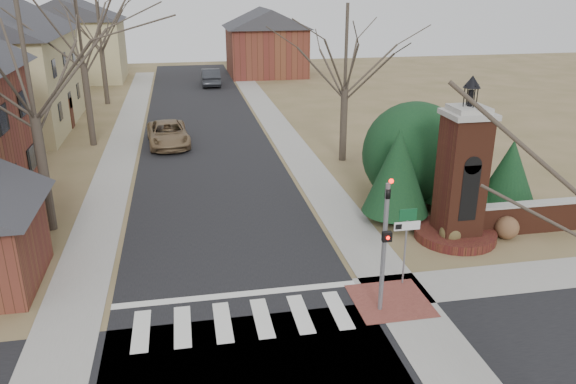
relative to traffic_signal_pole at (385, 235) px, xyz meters
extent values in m
plane|color=brown|center=(-4.30, -0.57, -2.59)|extent=(120.00, 120.00, 0.00)
cube|color=black|center=(-4.30, 21.43, -2.58)|extent=(8.00, 70.00, 0.01)
cube|color=silver|center=(-4.30, 0.23, -2.58)|extent=(8.00, 2.20, 0.02)
cube|color=silver|center=(-4.30, 1.73, -2.58)|extent=(8.00, 0.35, 0.02)
cube|color=gray|center=(0.90, 21.43, -2.58)|extent=(2.00, 60.00, 0.02)
cube|color=gray|center=(-9.50, 21.43, -2.58)|extent=(2.00, 60.00, 0.02)
cube|color=brown|center=(0.50, 0.43, -2.57)|extent=(2.40, 2.40, 0.02)
cylinder|color=slate|center=(0.00, 0.03, -0.49)|extent=(0.14, 0.14, 4.20)
imported|color=black|center=(0.00, 0.03, 1.46)|extent=(0.15, 0.18, 0.90)
sphere|color=#FF0C05|center=(0.00, -0.19, 1.76)|extent=(0.14, 0.14, 0.14)
cube|color=black|center=(0.00, -0.15, 0.01)|extent=(0.28, 0.16, 0.30)
sphere|color=#FF0C05|center=(0.00, -0.24, 0.01)|extent=(0.11, 0.11, 0.11)
cylinder|color=slate|center=(1.30, 1.43, -1.29)|extent=(0.06, 0.06, 2.60)
cube|color=silver|center=(1.30, 1.41, -0.44)|extent=(0.90, 0.03, 0.30)
cube|color=black|center=(1.00, 1.39, -0.44)|extent=(0.22, 0.02, 0.18)
cube|color=#0F4925|center=(1.30, 1.41, -0.04)|extent=(0.60, 0.03, 0.40)
cylinder|color=#542718|center=(4.70, 4.43, -2.41)|extent=(3.20, 3.20, 0.36)
cube|color=#542718|center=(4.70, 4.43, -0.09)|extent=(1.50, 1.50, 5.00)
cube|color=black|center=(4.70, 3.71, -0.39)|extent=(0.70, 0.10, 2.20)
cube|color=gray|center=(4.70, 4.43, 2.46)|extent=(1.70, 1.70, 0.20)
cube|color=gray|center=(4.70, 4.43, 2.66)|extent=(1.30, 1.30, 0.20)
cylinder|color=black|center=(4.70, 4.43, 3.06)|extent=(0.20, 0.20, 0.60)
cone|color=black|center=(4.70, 4.43, 3.66)|extent=(0.64, 0.64, 0.45)
cube|color=#542718|center=(9.20, 4.43, -1.99)|extent=(7.50, 0.40, 1.20)
cube|color=gray|center=(9.20, 4.43, -1.34)|extent=(7.50, 0.50, 0.10)
cube|color=tan|center=(-16.30, 47.43, 0.41)|extent=(10.00, 8.00, 6.00)
cube|color=tan|center=(-19.10, 45.83, 4.40)|extent=(0.75, 0.75, 3.08)
cube|color=brown|center=(3.70, 47.43, -0.09)|extent=(8.00, 8.00, 5.00)
cube|color=brown|center=(1.46, 45.83, 3.31)|extent=(0.75, 0.75, 2.80)
cylinder|color=#473D33|center=(2.90, 6.43, -2.34)|extent=(0.20, 0.20, 0.50)
cone|color=black|center=(2.90, 6.43, -0.29)|extent=(2.80, 2.80, 3.60)
cylinder|color=#473D33|center=(6.20, 7.63, -2.34)|extent=(0.20, 0.20, 0.50)
cone|color=black|center=(6.20, 7.63, 0.01)|extent=(3.40, 3.40, 4.20)
cylinder|color=#473D33|center=(8.20, 6.63, -2.34)|extent=(0.20, 0.20, 0.50)
cone|color=black|center=(8.20, 6.63, -0.69)|extent=(2.40, 2.40, 2.80)
sphere|color=black|center=(4.70, 8.93, -0.19)|extent=(4.80, 4.80, 4.80)
cylinder|color=#473D33|center=(-11.30, 8.43, -0.17)|extent=(0.40, 0.40, 4.83)
cylinder|color=#473D33|center=(-11.30, 21.43, -0.07)|extent=(0.40, 0.40, 5.04)
cylinder|color=#473D33|center=(-11.80, 34.43, -0.38)|extent=(0.40, 0.40, 4.41)
cylinder|color=#473D33|center=(3.20, 15.43, -0.49)|extent=(0.40, 0.40, 4.20)
imported|color=olive|center=(-6.64, 20.47, -1.86)|extent=(2.84, 5.42, 1.46)
imported|color=#2C2E33|center=(-2.70, 41.75, -1.76)|extent=(1.81, 5.04, 1.65)
sphere|color=brown|center=(4.30, 4.03, -2.15)|extent=(0.87, 0.87, 0.87)
sphere|color=brown|center=(6.70, 4.03, -2.12)|extent=(0.94, 0.94, 0.94)
camera|label=1|loc=(-5.68, -14.33, 7.06)|focal=35.00mm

